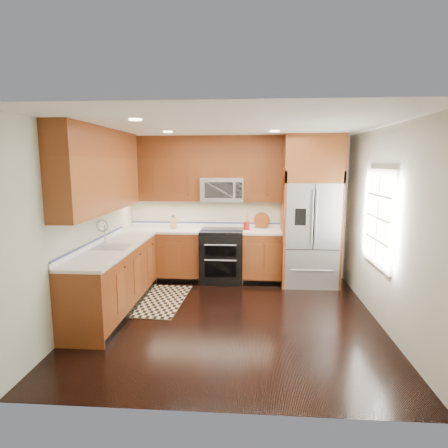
# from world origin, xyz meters

# --- Properties ---
(ground) EXTENTS (4.00, 4.00, 0.00)m
(ground) POSITION_xyz_m (0.00, 0.00, 0.00)
(ground) COLOR black
(ground) RESTS_ON ground
(wall_back) EXTENTS (4.00, 0.02, 2.60)m
(wall_back) POSITION_xyz_m (0.00, 2.00, 1.30)
(wall_back) COLOR beige
(wall_back) RESTS_ON ground
(wall_left) EXTENTS (0.02, 4.00, 2.60)m
(wall_left) POSITION_xyz_m (-2.00, 0.00, 1.30)
(wall_left) COLOR beige
(wall_left) RESTS_ON ground
(wall_right) EXTENTS (0.02, 4.00, 2.60)m
(wall_right) POSITION_xyz_m (2.00, 0.00, 1.30)
(wall_right) COLOR beige
(wall_right) RESTS_ON ground
(window) EXTENTS (0.04, 1.10, 1.30)m
(window) POSITION_xyz_m (1.98, 0.20, 1.40)
(window) COLOR white
(window) RESTS_ON ground
(base_cabinets) EXTENTS (2.85, 3.00, 0.90)m
(base_cabinets) POSITION_xyz_m (-1.23, 0.90, 0.45)
(base_cabinets) COLOR brown
(base_cabinets) RESTS_ON ground
(countertop) EXTENTS (2.86, 3.01, 0.04)m
(countertop) POSITION_xyz_m (-1.09, 1.01, 0.92)
(countertop) COLOR white
(countertop) RESTS_ON base_cabinets
(upper_cabinets) EXTENTS (2.85, 3.00, 1.15)m
(upper_cabinets) POSITION_xyz_m (-1.15, 1.09, 2.02)
(upper_cabinets) COLOR brown
(upper_cabinets) RESTS_ON ground
(range) EXTENTS (0.76, 0.67, 0.95)m
(range) POSITION_xyz_m (-0.25, 1.67, 0.47)
(range) COLOR black
(range) RESTS_ON ground
(microwave) EXTENTS (0.76, 0.40, 0.42)m
(microwave) POSITION_xyz_m (-0.25, 1.80, 1.66)
(microwave) COLOR #B2B2B7
(microwave) RESTS_ON ground
(refrigerator) EXTENTS (0.98, 0.75, 2.60)m
(refrigerator) POSITION_xyz_m (1.30, 1.63, 1.30)
(refrigerator) COLOR #B2B2B7
(refrigerator) RESTS_ON ground
(sink_faucet) EXTENTS (0.54, 0.44, 0.37)m
(sink_faucet) POSITION_xyz_m (-1.73, 0.23, 0.99)
(sink_faucet) COLOR #B2B2B7
(sink_faucet) RESTS_ON countertop
(rug) EXTENTS (0.92, 1.46, 0.01)m
(rug) POSITION_xyz_m (-1.20, 0.60, 0.01)
(rug) COLOR black
(rug) RESTS_ON ground
(knife_block) EXTENTS (0.10, 0.13, 0.24)m
(knife_block) POSITION_xyz_m (-1.16, 1.79, 1.04)
(knife_block) COLOR #AC8153
(knife_block) RESTS_ON countertop
(utensil_crock) EXTENTS (0.12, 0.12, 0.32)m
(utensil_crock) POSITION_xyz_m (0.19, 1.72, 1.05)
(utensil_crock) COLOR maroon
(utensil_crock) RESTS_ON countertop
(cutting_board) EXTENTS (0.32, 0.32, 0.02)m
(cutting_board) POSITION_xyz_m (0.47, 1.93, 0.95)
(cutting_board) COLOR brown
(cutting_board) RESTS_ON countertop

